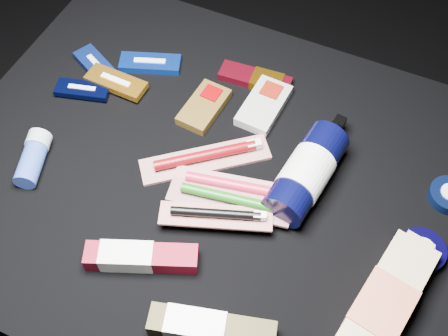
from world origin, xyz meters
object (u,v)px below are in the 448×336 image
at_px(lotion_bottle, 307,173).
at_px(toothpaste_carton_red, 137,257).
at_px(deodorant_stick, 33,158).
at_px(bodywash_bottle, 386,300).

distance_m(lotion_bottle, toothpaste_carton_red, 0.32).
bearing_deg(deodorant_stick, toothpaste_carton_red, -37.47).
distance_m(lotion_bottle, bodywash_bottle, 0.25).
xyz_separation_m(lotion_bottle, bodywash_bottle, (0.19, -0.16, -0.02)).
height_order(lotion_bottle, deodorant_stick, lotion_bottle).
xyz_separation_m(lotion_bottle, deodorant_stick, (-0.46, -0.16, -0.02)).
relative_size(lotion_bottle, toothpaste_carton_red, 1.34).
height_order(lotion_bottle, bodywash_bottle, lotion_bottle).
bearing_deg(bodywash_bottle, lotion_bottle, 150.82).
xyz_separation_m(bodywash_bottle, deodorant_stick, (-0.65, -0.00, -0.00)).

